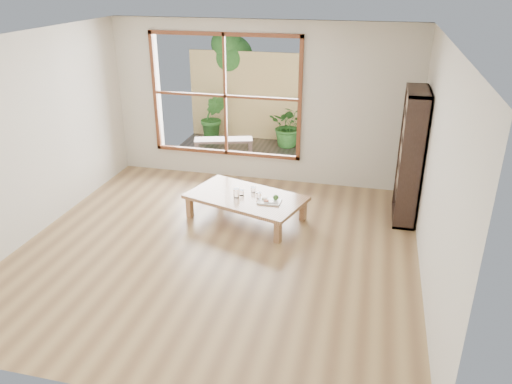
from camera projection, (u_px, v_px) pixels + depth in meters
ground at (218, 248)px, 6.42m from camera, size 5.00×5.00×0.00m
low_table at (246, 199)px, 7.07m from camera, size 1.81×1.35×0.35m
floor_cushion at (247, 198)px, 7.74m from camera, size 0.62×0.62×0.08m
bookshelf at (410, 157)px, 6.86m from camera, size 0.30×0.84×1.86m
glass_tall at (236, 193)px, 6.97m from camera, size 0.08×0.08×0.14m
glass_mid at (259, 196)px, 6.95m from camera, size 0.06×0.06×0.09m
glass_short at (253, 190)px, 7.15m from camera, size 0.06×0.06×0.08m
glass_small at (242, 193)px, 7.06m from camera, size 0.06×0.06×0.08m
food_tray at (271, 200)px, 6.86m from camera, size 0.31×0.22×0.10m
deck at (244, 154)px, 9.71m from camera, size 2.80×2.00×0.05m
garden_bench at (224, 142)px, 9.41m from camera, size 1.13×0.62×0.34m
bamboo_fence at (256, 97)px, 10.23m from camera, size 2.80×0.06×1.80m
shrub_right at (289, 126)px, 9.90m from camera, size 0.80×0.70×0.85m
shrub_left at (213, 117)px, 10.25m from camera, size 0.61×0.53×0.97m
garden_tree at (228, 57)px, 10.35m from camera, size 1.04×0.85×2.22m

